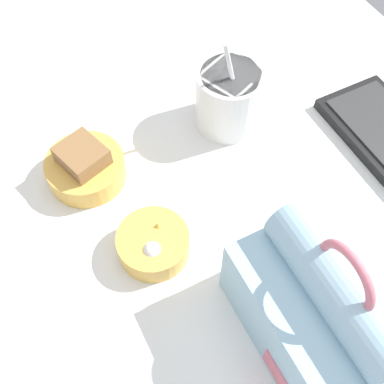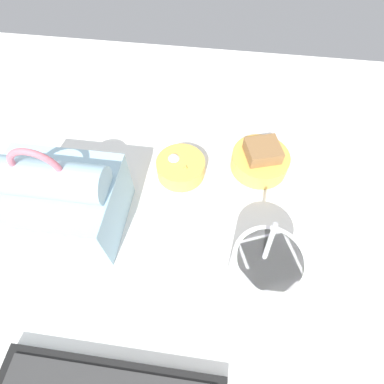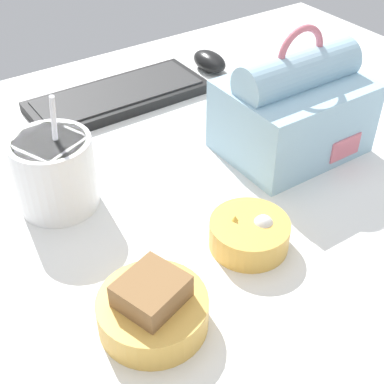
# 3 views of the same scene
# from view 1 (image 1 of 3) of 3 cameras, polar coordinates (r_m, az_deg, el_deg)

# --- Properties ---
(desk_surface) EXTENTS (1.40, 1.10, 0.02)m
(desk_surface) POSITION_cam_1_polar(r_m,az_deg,el_deg) (0.72, 0.42, -3.39)
(desk_surface) COLOR white
(desk_surface) RESTS_ON ground
(lunch_bag) EXTENTS (0.21, 0.16, 0.20)m
(lunch_bag) POSITION_cam_1_polar(r_m,az_deg,el_deg) (0.60, 15.48, -12.93)
(lunch_bag) COLOR #9EC6DB
(lunch_bag) RESTS_ON desk_surface
(soup_cup) EXTENTS (0.11, 0.11, 0.17)m
(soup_cup) POSITION_cam_1_polar(r_m,az_deg,el_deg) (0.79, 4.43, 11.13)
(soup_cup) COLOR white
(soup_cup) RESTS_ON desk_surface
(bento_bowl_sandwich) EXTENTS (0.12, 0.12, 0.07)m
(bento_bowl_sandwich) POSITION_cam_1_polar(r_m,az_deg,el_deg) (0.75, -12.52, 2.95)
(bento_bowl_sandwich) COLOR #EAB24C
(bento_bowl_sandwich) RESTS_ON desk_surface
(bento_bowl_snacks) EXTENTS (0.10, 0.10, 0.05)m
(bento_bowl_snacks) POSITION_cam_1_polar(r_m,az_deg,el_deg) (0.67, -4.57, -6.08)
(bento_bowl_snacks) COLOR #EAB24C
(bento_bowl_snacks) RESTS_ON desk_surface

